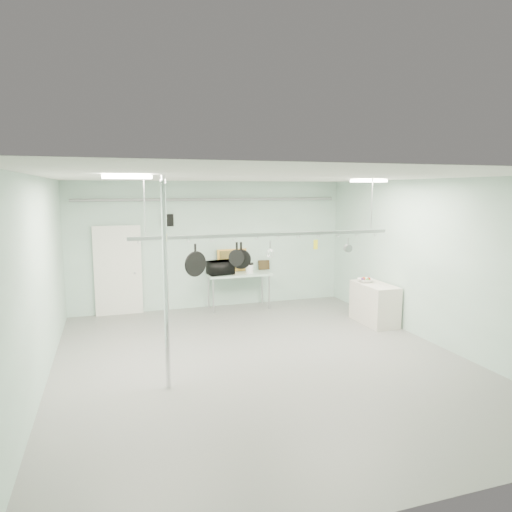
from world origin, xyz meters
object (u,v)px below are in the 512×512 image
object	(u,v)px
chrome_pole	(166,285)
skillet_mid	(237,254)
coffee_canister	(249,269)
prep_table	(239,276)
skillet_right	(241,256)
fruit_bowl	(366,280)
side_cabinet	(374,304)
microwave	(220,268)
skillet_left	(195,260)
pot_rack	(267,233)

from	to	relation	value
chrome_pole	skillet_mid	distance (m)	1.64
coffee_canister	skillet_mid	size ratio (longest dim) A/B	0.54
prep_table	skillet_right	distance (m)	3.56
fruit_bowl	side_cabinet	bearing A→B (deg)	-66.57
skillet_mid	skillet_right	size ratio (longest dim) A/B	0.85
microwave	fruit_bowl	size ratio (longest dim) A/B	1.77
fruit_bowl	skillet_left	bearing A→B (deg)	-162.12
prep_table	coffee_canister	xyz separation A→B (m)	(0.25, -0.10, 0.19)
chrome_pole	fruit_bowl	xyz separation A→B (m)	(4.75, 2.23, -0.66)
prep_table	microwave	bearing A→B (deg)	-175.51
fruit_bowl	skillet_right	size ratio (longest dim) A/B	0.72
microwave	skillet_left	world-z (taller)	skillet_left
side_cabinet	fruit_bowl	size ratio (longest dim) A/B	3.46
fruit_bowl	skillet_mid	world-z (taller)	skillet_mid
microwave	coffee_canister	world-z (taller)	microwave
chrome_pole	fruit_bowl	size ratio (longest dim) A/B	9.21
coffee_canister	fruit_bowl	distance (m)	2.88
side_cabinet	pot_rack	bearing A→B (deg)	-159.55
prep_table	skillet_left	bearing A→B (deg)	-117.11
microwave	fruit_bowl	distance (m)	3.51
prep_table	skillet_mid	bearing A→B (deg)	-106.23
pot_rack	fruit_bowl	size ratio (longest dim) A/B	13.82
fruit_bowl	skillet_left	distance (m)	4.43
side_cabinet	skillet_left	distance (m)	4.58
chrome_pole	microwave	xyz separation A→B (m)	(1.82, 4.16, -0.52)
side_cabinet	coffee_canister	xyz separation A→B (m)	(-2.30, 2.10, 0.57)
pot_rack	prep_table	bearing A→B (deg)	83.09
prep_table	skillet_left	xyz separation A→B (m)	(-1.69, -3.30, 0.97)
pot_rack	skillet_left	size ratio (longest dim) A/B	8.35
chrome_pole	skillet_right	xyz separation A→B (m)	(1.42, 0.90, 0.24)
chrome_pole	skillet_right	world-z (taller)	chrome_pole
skillet_mid	chrome_pole	bearing A→B (deg)	-116.11
pot_rack	coffee_canister	size ratio (longest dim) A/B	21.37
prep_table	pot_rack	size ratio (longest dim) A/B	0.33
chrome_pole	fruit_bowl	world-z (taller)	chrome_pole
pot_rack	microwave	size ratio (longest dim) A/B	7.81
pot_rack	skillet_mid	xyz separation A→B (m)	(-0.56, 0.00, -0.35)
pot_rack	microwave	distance (m)	3.46
prep_table	pot_rack	xyz separation A→B (m)	(-0.40, -3.30, 1.40)
pot_rack	skillet_right	world-z (taller)	pot_rack
prep_table	skillet_mid	xyz separation A→B (m)	(-0.96, -3.30, 1.05)
prep_table	chrome_pole	bearing A→B (deg)	-118.71
coffee_canister	side_cabinet	bearing A→B (deg)	-42.48
skillet_right	skillet_mid	bearing A→B (deg)	-162.18
prep_table	microwave	distance (m)	0.54
pot_rack	skillet_left	xyz separation A→B (m)	(-1.29, 0.00, -0.43)
side_cabinet	skillet_left	xyz separation A→B (m)	(-4.24, -1.10, 1.35)
fruit_bowl	skillet_mid	size ratio (longest dim) A/B	0.84
prep_table	skillet_right	xyz separation A→B (m)	(-0.88, -3.30, 1.01)
pot_rack	fruit_bowl	xyz separation A→B (m)	(2.85, 1.33, -1.29)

